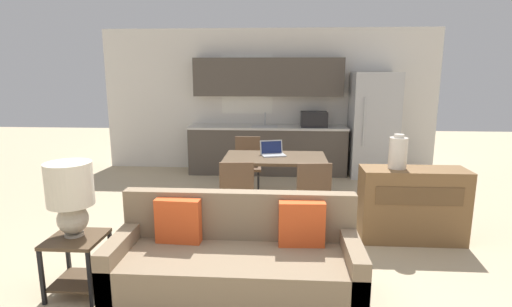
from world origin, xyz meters
The scene contains 14 objects.
ground_plane centered at (0.00, 0.00, 0.00)m, with size 20.00×20.00×0.00m, color tan.
wall_back centered at (-0.01, 4.63, 1.35)m, with size 6.40×0.07×2.70m.
kitchen_counter centered at (0.02, 4.33, 0.84)m, with size 2.95×0.65×2.15m.
refrigerator centered at (1.93, 4.21, 0.95)m, with size 0.81×0.76×1.89m.
dining_table centered at (0.18, 2.21, 0.69)m, with size 1.38×0.84×0.76m.
couch centered at (-0.11, 0.05, 0.33)m, with size 2.09×0.80×0.85m.
side_table centered at (-1.48, -0.05, 0.35)m, with size 0.45×0.45×0.52m.
table_lamp centered at (-1.51, -0.01, 0.90)m, with size 0.39×0.39×0.65m.
credenza centered at (1.76, 1.29, 0.42)m, with size 1.16×0.43×0.84m.
vase centered at (1.57, 1.31, 1.02)m, with size 0.20×0.20×0.39m.
dining_chair_near_left centered at (-0.25, 1.41, 0.49)m, with size 0.46×0.46×0.89m.
dining_chair_far_left centered at (-0.27, 3.00, 0.49)m, with size 0.45×0.45×0.89m.
dining_chair_near_right centered at (0.63, 1.41, 0.49)m, with size 0.47×0.47×0.89m.
laptop centered at (0.14, 2.31, 0.81)m, with size 0.38×0.33×0.20m.
Camera 1 is at (0.28, -3.14, 1.92)m, focal length 28.00 mm.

